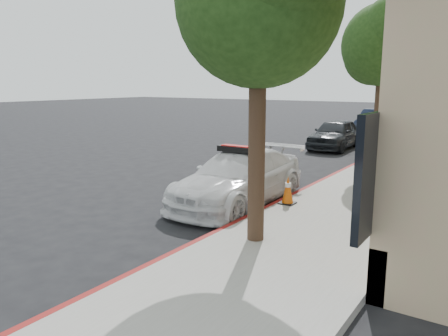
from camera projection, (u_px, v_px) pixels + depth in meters
name	position (u px, v px, depth m)	size (l,w,h in m)	color
ground	(196.00, 200.00, 11.23)	(120.00, 120.00, 0.00)	black
sidewalk	(420.00, 156.00, 17.41)	(3.20, 50.00, 0.15)	gray
curb_strip	(381.00, 153.00, 18.25)	(0.12, 50.00, 0.15)	maroon
tree_near	(260.00, 1.00, 7.17)	(2.92, 2.82, 5.62)	black
tree_mid	(384.00, 44.00, 13.71)	(2.77, 2.64, 5.43)	black
tree_far	(429.00, 51.00, 20.19)	(3.10, 3.00, 5.81)	black
police_car	(239.00, 178.00, 10.75)	(1.86, 4.52, 1.46)	white
parked_car_mid	(335.00, 134.00, 19.76)	(1.60, 3.98, 1.36)	black
parked_car_far	(376.00, 122.00, 24.89)	(1.54, 4.42, 1.46)	#131B31
fire_hydrant	(373.00, 182.00, 10.49)	(0.40, 0.36, 0.94)	silver
traffic_cone	(288.00, 190.00, 10.25)	(0.35, 0.35, 0.67)	black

